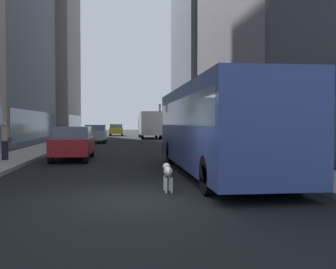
{
  "coord_description": "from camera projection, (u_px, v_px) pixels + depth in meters",
  "views": [
    {
      "loc": [
        -0.48,
        -9.55,
        1.8
      ],
      "look_at": [
        1.12,
        4.14,
        1.4
      ],
      "focal_mm": 42.73,
      "sensor_mm": 36.0,
      "label": 1
    }
  ],
  "objects": [
    {
      "name": "building_right_far",
      "position": [
        217.0,
        45.0,
        52.06
      ],
      "size": [
        9.84,
        17.51,
        23.81
      ],
      "color": "slate",
      "rests_on": "ground"
    },
    {
      "name": "ground_plane",
      "position": [
        126.0,
        139.0,
        44.33
      ],
      "size": [
        120.0,
        120.0,
        0.0
      ],
      "primitive_type": "plane",
      "color": "black"
    },
    {
      "name": "sidewalk_left",
      "position": [
        73.0,
        139.0,
        43.67
      ],
      "size": [
        2.4,
        110.0,
        0.15
      ],
      "primitive_type": "cube",
      "color": "#9E9991",
      "rests_on": "ground"
    },
    {
      "name": "car_yellow_taxi",
      "position": [
        116.0,
        130.0,
        55.92
      ],
      "size": [
        1.85,
        4.04,
        1.62
      ],
      "color": "yellow",
      "rests_on": "ground"
    },
    {
      "name": "transit_bus",
      "position": [
        214.0,
        124.0,
        14.15
      ],
      "size": [
        2.78,
        11.53,
        3.05
      ],
      "color": "#33478C",
      "rests_on": "ground"
    },
    {
      "name": "box_truck",
      "position": [
        150.0,
        124.0,
        46.47
      ],
      "size": [
        2.3,
        7.5,
        3.05
      ],
      "color": "#19519E",
      "rests_on": "ground"
    },
    {
      "name": "car_silver_sedan",
      "position": [
        96.0,
        134.0,
        36.19
      ],
      "size": [
        1.88,
        4.68,
        1.62
      ],
      "color": "#B7BABF",
      "rests_on": "ground"
    },
    {
      "name": "dalmatian_dog",
      "position": [
        168.0,
        172.0,
        10.48
      ],
      "size": [
        0.22,
        0.96,
        0.72
      ],
      "color": "white",
      "rests_on": "ground"
    },
    {
      "name": "sidewalk_right",
      "position": [
        177.0,
        138.0,
        44.99
      ],
      "size": [
        2.4,
        110.0,
        0.15
      ],
      "primitive_type": "cube",
      "color": "#ADA89E",
      "rests_on": "ground"
    },
    {
      "name": "car_red_coupe",
      "position": [
        73.0,
        143.0,
        19.34
      ],
      "size": [
        1.74,
        4.47,
        1.62
      ],
      "color": "red",
      "rests_on": "ground"
    },
    {
      "name": "pedestrian_with_handbag",
      "position": [
        5.0,
        140.0,
        17.85
      ],
      "size": [
        0.45,
        0.34,
        1.69
      ],
      "color": "#1E1E2D",
      "rests_on": "sidewalk_left"
    }
  ]
}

